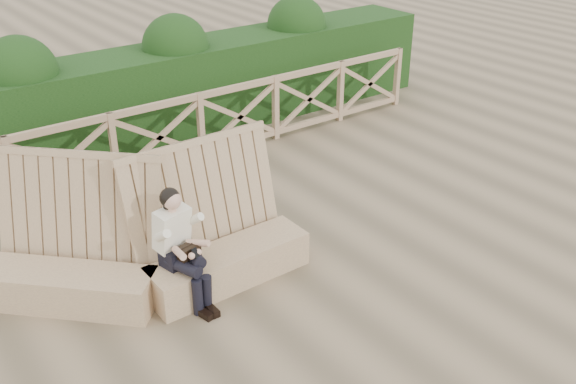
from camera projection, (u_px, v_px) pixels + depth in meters
ground at (302, 277)px, 7.35m from camera, size 60.00×60.00×0.00m
bench at (149, 258)px, 7.00m from camera, size 3.37×1.92×1.55m
woman at (180, 243)px, 6.69m from camera, size 0.43×0.82×1.30m
guardrail at (159, 137)px, 9.58m from camera, size 10.10×0.09×1.10m
hedge at (124, 103)px, 10.34m from camera, size 12.00×1.20×1.50m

